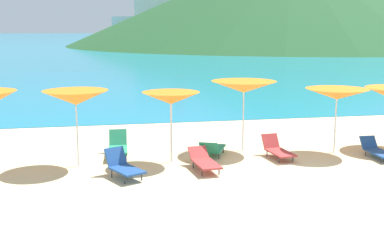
# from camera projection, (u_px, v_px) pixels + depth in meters

# --- Properties ---
(ground_plane) EXTENTS (50.00, 100.00, 0.30)m
(ground_plane) POSITION_uv_depth(u_px,v_px,m) (206.00, 122.00, 22.87)
(ground_plane) COLOR beige
(ocean_water) EXTENTS (650.00, 440.00, 0.02)m
(ocean_water) POSITION_uv_depth(u_px,v_px,m) (106.00, 37.00, 234.42)
(ocean_water) COLOR teal
(ocean_water) RESTS_ON ground_plane
(umbrella_2) EXTENTS (2.10, 2.10, 2.32)m
(umbrella_2) POSITION_uv_depth(u_px,v_px,m) (76.00, 98.00, 14.60)
(umbrella_2) COLOR silver
(umbrella_2) RESTS_ON ground_plane
(umbrella_3) EXTENTS (1.87, 1.87, 2.21)m
(umbrella_3) POSITION_uv_depth(u_px,v_px,m) (171.00, 98.00, 15.08)
(umbrella_3) COLOR silver
(umbrella_3) RESTS_ON ground_plane
(umbrella_4) EXTENTS (2.31, 2.31, 2.39)m
(umbrella_4) POSITION_uv_depth(u_px,v_px,m) (244.00, 87.00, 16.51)
(umbrella_4) COLOR silver
(umbrella_4) RESTS_ON ground_plane
(umbrella_5) EXTENTS (2.17, 2.17, 2.17)m
(umbrella_5) POSITION_uv_depth(u_px,v_px,m) (337.00, 94.00, 16.26)
(umbrella_5) COLOR silver
(umbrella_5) RESTS_ON ground_plane
(lounge_chair_0) EXTENTS (1.19, 1.65, 0.63)m
(lounge_chair_0) POSITION_uv_depth(u_px,v_px,m) (212.00, 148.00, 16.03)
(lounge_chair_0) COLOR #268C66
(lounge_chair_0) RESTS_ON ground_plane
(lounge_chair_3) EXTENTS (0.70, 1.64, 0.77)m
(lounge_chair_3) POSITION_uv_depth(u_px,v_px,m) (118.00, 147.00, 16.06)
(lounge_chair_3) COLOR #268C66
(lounge_chair_3) RESTS_ON ground_plane
(lounge_chair_4) EXTENTS (0.74, 1.52, 0.68)m
(lounge_chair_4) POSITION_uv_depth(u_px,v_px,m) (277.00, 149.00, 15.85)
(lounge_chair_4) COLOR #A53333
(lounge_chair_4) RESTS_ON ground_plane
(lounge_chair_6) EXTENTS (0.59, 1.56, 0.57)m
(lounge_chair_6) POSITION_uv_depth(u_px,v_px,m) (377.00, 150.00, 15.95)
(lounge_chair_6) COLOR #1E478C
(lounge_chair_6) RESTS_ON ground_plane
(lounge_chair_7) EXTENTS (1.13, 1.47, 0.77)m
(lounge_chair_7) POSITION_uv_depth(u_px,v_px,m) (123.00, 166.00, 13.76)
(lounge_chair_7) COLOR #1E478C
(lounge_chair_7) RESTS_ON ground_plane
(lounge_chair_9) EXTENTS (0.74, 1.65, 0.55)m
(lounge_chair_9) POSITION_uv_depth(u_px,v_px,m) (204.00, 161.00, 14.51)
(lounge_chair_9) COLOR #A53333
(lounge_chair_9) RESTS_ON ground_plane
(cruise_ship) EXTENTS (59.86, 19.93, 22.19)m
(cruise_ship) POSITION_uv_depth(u_px,v_px,m) (201.00, 15.00, 165.38)
(cruise_ship) COLOR white
(cruise_ship) RESTS_ON ocean_water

